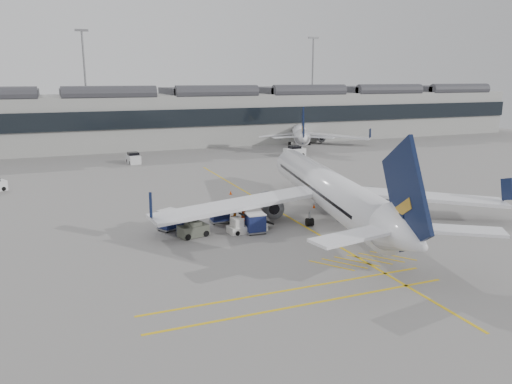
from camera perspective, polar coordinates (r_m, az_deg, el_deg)
name	(u,v)px	position (r m, az deg, el deg)	size (l,w,h in m)	color
ground	(221,249)	(44.13, -4.03, -6.55)	(220.00, 220.00, 0.00)	gray
terminal	(117,118)	(112.58, -15.63, 8.14)	(200.00, 20.45, 12.40)	#9E9E99
light_masts	(100,78)	(126.09, -17.41, 12.31)	(113.00, 0.60, 25.45)	slate
apron_markings	(278,211)	(56.51, 2.48, -2.13)	(0.25, 60.00, 0.01)	gold
airliner_main	(329,190)	(52.69, 8.34, 0.21)	(36.74, 40.53, 10.89)	white
airliner_far	(299,132)	(113.21, 4.96, 6.83)	(29.04, 32.07, 9.13)	white
belt_loader	(246,226)	(48.75, -1.12, -3.92)	(4.77, 1.94, 1.91)	silver
baggage_cart_a	(220,212)	(51.78, -4.18, -2.32)	(1.98, 1.65, 2.04)	gray
baggage_cart_b	(255,223)	(48.14, -0.06, -3.52)	(1.96, 1.65, 1.97)	gray
baggage_cart_c	(185,225)	(48.57, -8.08, -3.75)	(1.79, 1.61, 1.59)	gray
baggage_cart_d	(169,219)	(49.88, -9.93, -3.09)	(2.44, 2.30, 2.03)	gray
ramp_agent_a	(243,212)	(52.01, -1.45, -2.34)	(0.72, 0.47, 1.97)	#E03F0B
ramp_agent_b	(234,216)	(51.23, -2.56, -2.80)	(0.78, 0.61, 1.61)	orange
pushback_tug	(193,230)	(47.63, -7.19, -4.30)	(2.96, 2.18, 1.49)	#4D5144
safety_cone_nose	(231,193)	(64.18, -2.92, -0.06)	(0.37, 0.37, 0.52)	#F24C0A
safety_cone_engine	(314,206)	(57.95, 6.65, -1.60)	(0.33, 0.33, 0.45)	#F24C0A
service_van_mid	(133,158)	(90.03, -13.83, 3.75)	(2.13, 3.89, 1.94)	silver
service_van_right	(295,152)	(95.37, 4.43, 4.62)	(3.98, 2.02, 2.04)	silver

